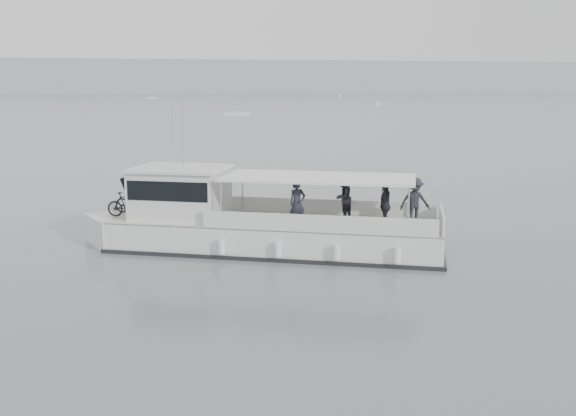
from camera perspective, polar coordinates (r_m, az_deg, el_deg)
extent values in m
plane|color=slate|center=(23.31, 12.90, -4.60)|extent=(1400.00, 1400.00, 0.00)
cube|color=#939EA8|center=(580.60, -10.58, 11.34)|extent=(1400.00, 90.00, 28.00)
cube|color=silver|center=(24.07, -1.17, -2.71)|extent=(12.56, 7.71, 1.33)
cube|color=silver|center=(26.05, -14.45, -2.02)|extent=(3.07, 3.07, 1.33)
cube|color=beige|center=(23.93, -1.17, -1.17)|extent=(12.56, 7.71, 0.06)
cube|color=black|center=(24.17, -1.16, -3.65)|extent=(12.80, 7.90, 0.18)
cube|color=silver|center=(25.07, 3.70, 0.08)|extent=(7.58, 3.23, 0.61)
cube|color=silver|center=(22.02, 2.62, -1.41)|extent=(7.58, 3.23, 0.61)
cube|color=silver|center=(23.35, 13.54, -1.00)|extent=(1.35, 3.05, 0.61)
cube|color=silver|center=(24.80, -9.50, 1.27)|extent=(4.07, 3.80, 1.84)
cube|color=black|center=(25.37, -12.86, 1.71)|extent=(1.51, 2.58, 1.18)
cube|color=black|center=(24.75, -9.53, 1.97)|extent=(3.90, 3.76, 0.71)
cube|color=silver|center=(24.66, -9.57, 3.49)|extent=(4.34, 4.06, 0.10)
cube|color=white|center=(23.34, 2.73, 2.72)|extent=(7.58, 5.49, 0.08)
cylinder|color=silver|center=(22.82, -5.96, 0.35)|extent=(0.08, 0.08, 1.68)
cylinder|color=silver|center=(25.52, -4.07, 1.48)|extent=(0.08, 0.08, 1.68)
cylinder|color=silver|center=(21.82, 10.66, -0.26)|extent=(0.08, 0.08, 1.68)
cylinder|color=silver|center=(24.63, 10.75, 0.98)|extent=(0.08, 0.08, 1.68)
cylinder|color=silver|center=(25.61, -10.23, 6.72)|extent=(0.04, 0.04, 2.65)
cylinder|color=silver|center=(23.74, -9.34, 5.95)|extent=(0.04, 0.04, 2.25)
cylinder|color=white|center=(22.76, -5.92, -3.43)|extent=(0.32, 0.32, 0.51)
cylinder|color=white|center=(22.25, -0.88, -3.70)|extent=(0.32, 0.32, 0.51)
cylinder|color=white|center=(21.93, 4.36, -3.95)|extent=(0.32, 0.32, 0.51)
cylinder|color=white|center=(21.79, 9.70, -4.17)|extent=(0.32, 0.32, 0.51)
imported|color=black|center=(26.03, -13.36, 0.54)|extent=(1.85, 1.23, 0.92)
imported|color=black|center=(25.30, -14.13, 0.28)|extent=(1.66, 1.04, 0.97)
imported|color=#242730|center=(22.68, 0.84, 0.38)|extent=(0.72, 0.57, 1.71)
imported|color=#242730|center=(24.07, 4.89, 0.94)|extent=(1.05, 1.05, 1.71)
imported|color=#242730|center=(22.64, 8.62, 0.24)|extent=(0.76, 1.09, 1.71)
imported|color=#242730|center=(23.62, 11.21, 0.59)|extent=(1.16, 0.74, 1.71)
cube|color=silver|center=(136.91, -4.47, 8.29)|extent=(5.78, 2.70, 0.75)
cube|color=silver|center=(136.90, -4.47, 8.43)|extent=(2.18, 1.86, 0.45)
cylinder|color=silver|center=(136.81, -4.49, 9.70)|extent=(0.08, 0.08, 6.11)
cube|color=silver|center=(415.20, 4.40, 9.91)|extent=(3.53, 6.23, 0.75)
cube|color=silver|center=(415.20, 4.40, 9.96)|extent=(2.19, 2.47, 0.45)
cube|color=silver|center=(337.17, -12.01, 9.53)|extent=(6.33, 2.11, 0.75)
cube|color=silver|center=(337.16, -12.01, 9.58)|extent=(2.23, 1.80, 0.45)
cylinder|color=silver|center=(337.12, -12.03, 10.17)|extent=(0.08, 0.08, 6.94)
cube|color=silver|center=(218.74, 7.95, 9.13)|extent=(2.71, 5.68, 0.75)
cube|color=silver|center=(218.73, 7.96, 9.21)|extent=(1.85, 2.16, 0.45)
cylinder|color=silver|center=(218.68, 7.98, 9.99)|extent=(0.08, 0.08, 6.00)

